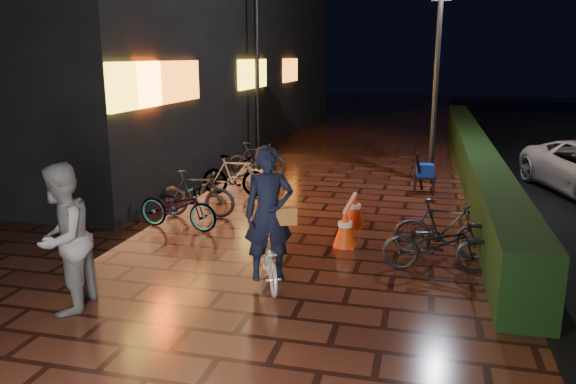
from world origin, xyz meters
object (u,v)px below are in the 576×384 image
(cart_assembly, at_px, (424,172))
(bystander_person, at_px, (62,239))
(cyclist, at_px, (269,235))
(traffic_barrier, at_px, (350,218))

(cart_assembly, bearing_deg, bystander_person, -119.69)
(cyclist, height_order, cart_assembly, cyclist)
(cyclist, xyz_separation_m, traffic_barrier, (0.79, 2.51, -0.42))
(traffic_barrier, bearing_deg, cart_assembly, 71.20)
(bystander_person, relative_size, traffic_barrier, 1.19)
(traffic_barrier, bearing_deg, cyclist, -107.55)
(traffic_barrier, relative_size, cart_assembly, 1.62)
(cyclist, height_order, traffic_barrier, cyclist)
(bystander_person, xyz_separation_m, cyclist, (2.27, 1.38, -0.21))
(cyclist, relative_size, cart_assembly, 2.01)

